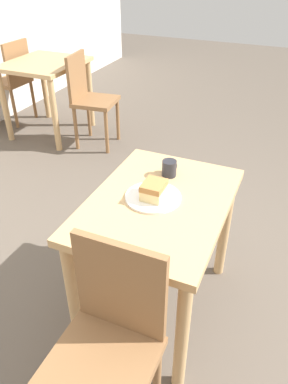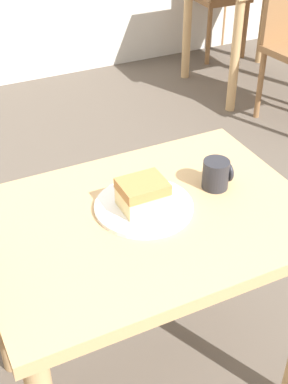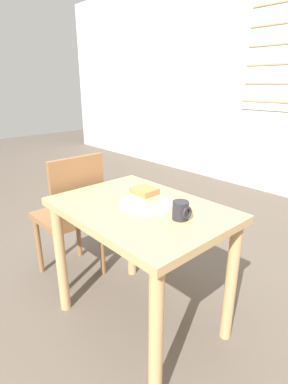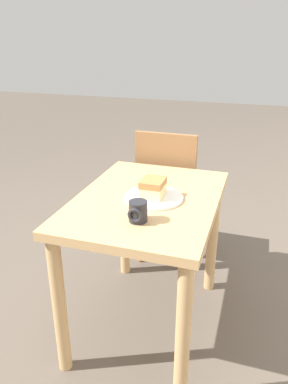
{
  "view_description": "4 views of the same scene",
  "coord_description": "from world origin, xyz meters",
  "px_view_note": "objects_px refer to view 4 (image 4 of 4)",
  "views": [
    {
      "loc": [
        -1.39,
        -0.2,
        1.76
      ],
      "look_at": [
        -0.03,
        0.39,
        0.76
      ],
      "focal_mm": 35.0,
      "sensor_mm": 36.0,
      "label": 1
    },
    {
      "loc": [
        -0.53,
        -0.7,
        1.61
      ],
      "look_at": [
        -0.03,
        0.33,
        0.8
      ],
      "focal_mm": 50.0,
      "sensor_mm": 36.0,
      "label": 2
    },
    {
      "loc": [
        1.02,
        -0.62,
        1.32
      ],
      "look_at": [
        -0.01,
        0.33,
        0.81
      ],
      "focal_mm": 28.0,
      "sensor_mm": 36.0,
      "label": 3
    },
    {
      "loc": [
        1.49,
        0.78,
        1.44
      ],
      "look_at": [
        0.02,
        0.31,
        0.78
      ],
      "focal_mm": 35.0,
      "sensor_mm": 36.0,
      "label": 4
    }
  ],
  "objects_px": {
    "dining_table_near": "(147,222)",
    "plate": "(154,198)",
    "chair_near_window": "(169,191)",
    "coffee_mug": "(138,212)"
  },
  "relations": [
    {
      "from": "dining_table_near",
      "to": "plate",
      "type": "distance_m",
      "value": 0.14
    },
    {
      "from": "chair_near_window",
      "to": "coffee_mug",
      "type": "height_order",
      "value": "chair_near_window"
    },
    {
      "from": "dining_table_near",
      "to": "coffee_mug",
      "type": "distance_m",
      "value": 0.3
    },
    {
      "from": "chair_near_window",
      "to": "coffee_mug",
      "type": "xyz_separation_m",
      "value": [
        0.88,
        0.09,
        0.28
      ]
    },
    {
      "from": "plate",
      "to": "coffee_mug",
      "type": "xyz_separation_m",
      "value": [
        0.23,
        0.0,
        0.04
      ]
    },
    {
      "from": "plate",
      "to": "dining_table_near",
      "type": "bearing_deg",
      "value": -104.54
    },
    {
      "from": "coffee_mug",
      "to": "chair_near_window",
      "type": "bearing_deg",
      "value": -174.33
    },
    {
      "from": "dining_table_near",
      "to": "chair_near_window",
      "type": "height_order",
      "value": "chair_near_window"
    },
    {
      "from": "plate",
      "to": "chair_near_window",
      "type": "bearing_deg",
      "value": -172.53
    },
    {
      "from": "dining_table_near",
      "to": "chair_near_window",
      "type": "bearing_deg",
      "value": -175.32
    },
    {
      "from": "dining_table_near",
      "to": "coffee_mug",
      "type": "relative_size",
      "value": 10.37
    },
    {
      "from": "chair_near_window",
      "to": "coffee_mug",
      "type": "relative_size",
      "value": 10.48
    },
    {
      "from": "coffee_mug",
      "to": "plate",
      "type": "bearing_deg",
      "value": -179.38
    },
    {
      "from": "chair_near_window",
      "to": "coffee_mug",
      "type": "bearing_deg",
      "value": 95.67
    },
    {
      "from": "plate",
      "to": "coffee_mug",
      "type": "relative_size",
      "value": 3.13
    }
  ]
}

